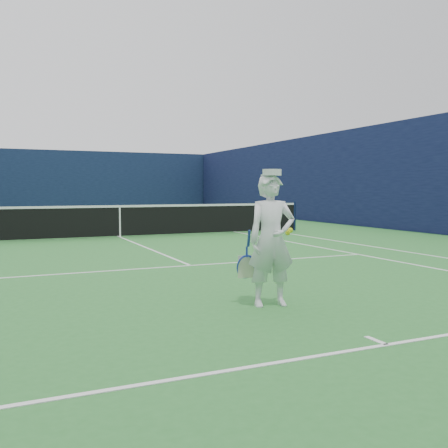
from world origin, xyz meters
name	(u,v)px	position (x,y,z in m)	size (l,w,h in m)	color
ground	(120,237)	(0.00, 0.00, 0.00)	(80.00, 80.00, 0.00)	#2C752F
court_markings	(120,237)	(0.00, 0.00, 0.00)	(11.03, 23.83, 0.01)	white
windscreen_fence	(119,173)	(0.00, 0.00, 2.00)	(20.12, 36.12, 4.00)	#0E1936
tennis_net	(120,220)	(0.00, 0.00, 0.55)	(12.88, 0.09, 1.07)	#141E4C
tennis_player	(271,240)	(-0.21, -9.99, 0.86)	(0.75, 0.57, 1.76)	white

